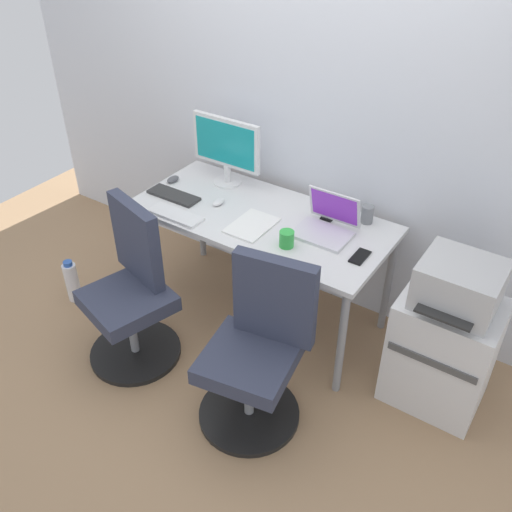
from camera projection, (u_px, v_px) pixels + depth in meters
ground_plane at (260, 312)px, 3.73m from camera, size 5.28×5.28×0.00m
back_wall at (303, 100)px, 3.27m from camera, size 4.40×0.04×2.60m
desk at (261, 226)px, 3.34m from camera, size 1.54×0.72×0.74m
office_chair_left at (132, 293)px, 3.23m from camera, size 0.54×0.54×0.94m
office_chair_right at (257, 353)px, 2.84m from camera, size 0.54×0.54×0.94m
side_cabinet at (441, 352)px, 2.97m from camera, size 0.50×0.41×0.66m
printer at (459, 285)px, 2.71m from camera, size 0.38×0.40×0.24m
water_bottle_on_floor at (72, 281)px, 3.76m from camera, size 0.09×0.09×0.31m
desktop_monitor at (226, 147)px, 3.49m from camera, size 0.48×0.18×0.43m
open_laptop at (327, 223)px, 3.13m from camera, size 0.31×0.28×0.22m
keyboard_by_monitor at (176, 215)px, 3.29m from camera, size 0.34×0.12×0.02m
keyboard_by_laptop at (174, 195)px, 3.48m from camera, size 0.34×0.12×0.02m
mouse_by_monitor at (173, 179)px, 3.63m from camera, size 0.06×0.10×0.03m
mouse_by_laptop at (218, 202)px, 3.40m from camera, size 0.06×0.10×0.03m
coffee_mug at (287, 239)px, 3.02m from camera, size 0.08×0.08×0.09m
pen_cup at (367, 214)px, 3.21m from camera, size 0.07×0.07×0.10m
phone_near_monitor at (331, 215)px, 3.30m from camera, size 0.07×0.14×0.01m
phone_near_laptop at (360, 257)px, 2.96m from camera, size 0.07×0.14×0.01m
paper_pile at (252, 225)px, 3.20m from camera, size 0.21×0.30×0.01m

